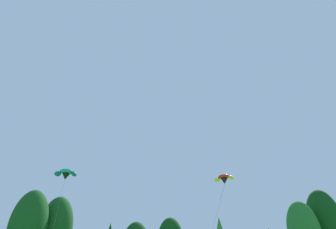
{
  "coord_description": "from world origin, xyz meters",
  "views": [
    {
      "loc": [
        -0.34,
        7.22,
        2.0
      ],
      "look_at": [
        2.58,
        25.98,
        13.19
      ],
      "focal_mm": 28.68,
      "sensor_mm": 36.0,
      "label": 1
    }
  ],
  "objects": [
    {
      "name": "treeline_tree_d",
      "position": [
        -14.28,
        52.35,
        7.96
      ],
      "size": [
        5.35,
        5.35,
        13.16
      ],
      "color": "#472D19",
      "rests_on": "ground_plane"
    },
    {
      "name": "treeline_tree_l",
      "position": [
        34.91,
        52.73,
        9.26
      ],
      "size": [
        5.93,
        5.93,
        15.3
      ],
      "color": "#472D19",
      "rests_on": "ground_plane"
    },
    {
      "name": "parafoil_kite_mid_red_yellow",
      "position": [
        10.35,
        35.27,
        11.0
      ],
      "size": [
        7.68,
        13.03,
        9.88
      ],
      "color": "red"
    },
    {
      "name": "treeline_tree_e",
      "position": [
        -11.15,
        56.02,
        7.94
      ],
      "size": [
        5.34,
        5.34,
        13.12
      ],
      "color": "#472D19",
      "rests_on": "ground_plane"
    },
    {
      "name": "parafoil_kite_high_teal",
      "position": [
        -8.06,
        41.89,
        12.77
      ],
      "size": [
        5.81,
        20.57,
        11.79
      ],
      "color": "teal"
    }
  ]
}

